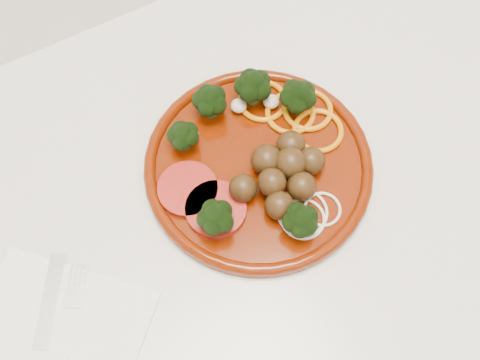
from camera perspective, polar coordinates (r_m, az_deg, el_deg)
counter at (r=1.14m, az=5.12°, el=-7.83°), size 2.40×0.60×0.90m
plate at (r=0.69m, az=1.75°, el=1.79°), size 0.27×0.27×0.06m
napkin at (r=0.66m, az=-17.56°, el=-15.05°), size 0.25×0.25×0.00m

